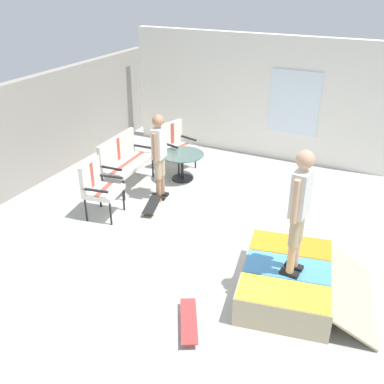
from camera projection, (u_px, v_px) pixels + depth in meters
name	position (u px, v px, depth m)	size (l,w,h in m)	color
ground_plane	(207.00, 236.00, 7.47)	(12.00, 12.00, 0.10)	#B2B2AD
back_wall_cinderblock	(18.00, 138.00, 8.52)	(9.00, 0.20, 2.11)	gray
house_facade	(257.00, 96.00, 10.07)	(0.23, 6.00, 2.73)	white
skate_ramp	(288.00, 280.00, 6.00)	(1.91, 1.99, 0.43)	tan
patio_bench	(123.00, 157.00, 8.82)	(1.27, 0.61, 1.02)	black
patio_chair_near_house	(175.00, 141.00, 9.62)	(0.74, 0.70, 1.02)	black
patio_chair_by_wall	(97.00, 184.00, 7.74)	(0.70, 0.65, 1.02)	black
patio_table	(182.00, 161.00, 9.17)	(0.90, 0.90, 0.57)	black
person_watching	(159.00, 151.00, 8.19)	(0.48, 0.27, 1.65)	black
person_skater	(300.00, 205.00, 5.36)	(0.48, 0.26, 1.70)	black
skateboard_by_bench	(153.00, 204.00, 8.19)	(0.82, 0.42, 0.10)	black
skateboard_spare	(189.00, 321.00, 5.48)	(0.80, 0.55, 0.10)	#B23838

